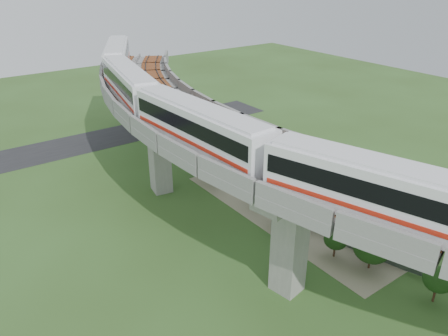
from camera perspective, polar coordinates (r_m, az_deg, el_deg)
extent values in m
plane|color=#345020|center=(42.98, -2.45, -8.53)|extent=(160.00, 160.00, 0.00)
cube|color=gray|center=(49.73, 12.44, -4.07)|extent=(18.00, 26.00, 0.04)
cube|color=#232326|center=(67.40, -16.81, 3.40)|extent=(60.00, 8.00, 0.03)
cube|color=#99968E|center=(70.84, -10.82, 8.67)|extent=(2.86, 2.93, 8.40)
cube|color=#99968E|center=(69.65, -11.14, 12.46)|extent=(7.21, 5.74, 1.20)
cube|color=#99968E|center=(49.33, -8.40, 1.45)|extent=(2.35, 2.51, 8.40)
cube|color=#99968E|center=(47.61, -8.77, 6.74)|extent=(7.31, 3.58, 1.20)
cube|color=#99968E|center=(34.43, 8.56, -9.94)|extent=(2.35, 2.51, 8.40)
cube|color=#99968E|center=(31.93, 9.11, -2.88)|extent=(7.31, 3.58, 1.20)
cube|color=gray|center=(63.58, -11.53, 12.15)|extent=(16.42, 20.91, 0.80)
cube|color=gray|center=(63.66, -15.55, 12.59)|extent=(8.66, 17.08, 1.00)
cube|color=gray|center=(63.40, -7.62, 13.22)|extent=(8.66, 17.08, 1.00)
cube|color=brown|center=(63.58, -13.58, 12.38)|extent=(10.68, 18.08, 0.12)
cube|color=black|center=(63.56, -13.60, 12.49)|extent=(9.69, 17.59, 0.12)
cube|color=brown|center=(63.45, -9.53, 12.71)|extent=(10.68, 18.08, 0.12)
cube|color=black|center=(63.43, -9.54, 12.81)|extent=(9.69, 17.59, 0.12)
cube|color=gray|center=(46.12, -8.32, 7.47)|extent=(11.77, 20.03, 0.80)
cube|color=gray|center=(44.73, -13.62, 7.67)|extent=(3.22, 18.71, 1.00)
cube|color=gray|center=(47.35, -3.43, 9.30)|extent=(3.22, 18.71, 1.00)
cube|color=brown|center=(45.36, -10.99, 7.58)|extent=(5.44, 19.05, 0.12)
cube|color=black|center=(45.33, -11.01, 7.72)|extent=(4.35, 18.88, 0.12)
cube|color=brown|center=(46.70, -5.79, 8.42)|extent=(5.44, 19.05, 0.12)
cube|color=black|center=(46.67, -5.80, 8.56)|extent=(4.35, 18.88, 0.12)
cube|color=gray|center=(32.16, 7.35, -0.54)|extent=(11.77, 20.03, 0.80)
cube|color=gray|center=(28.80, 2.12, -1.56)|extent=(3.22, 18.71, 1.00)
cube|color=gray|center=(35.04, 11.82, 2.95)|extent=(3.22, 18.71, 1.00)
cube|color=brown|center=(30.41, 4.82, -1.04)|extent=(5.44, 19.05, 0.12)
cube|color=black|center=(30.36, 4.83, -0.83)|extent=(4.35, 18.88, 0.12)
cube|color=brown|center=(33.59, 9.73, 1.32)|extent=(5.44, 19.05, 0.12)
cube|color=black|center=(33.54, 9.75, 1.50)|extent=(4.35, 18.88, 0.12)
cube|color=white|center=(25.99, 20.95, -3.18)|extent=(6.96, 15.13, 3.20)
cube|color=white|center=(25.27, 21.53, 0.21)|extent=(6.23, 14.26, 0.22)
cube|color=black|center=(25.79, 21.10, -2.30)|extent=(6.84, 14.58, 1.15)
cube|color=red|center=(26.33, 20.70, -4.62)|extent=(6.84, 14.58, 0.30)
cube|color=black|center=(26.67, 20.47, -5.95)|extent=(5.54, 12.75, 0.28)
cube|color=white|center=(34.24, -3.16, 5.34)|extent=(3.38, 15.11, 3.20)
cube|color=white|center=(33.70, -3.23, 8.05)|extent=(2.81, 14.33, 0.22)
cube|color=black|center=(34.09, -3.18, 6.05)|extent=(3.41, 14.51, 1.15)
cube|color=red|center=(34.50, -3.13, 4.16)|extent=(3.41, 14.51, 0.30)
cube|color=black|center=(34.76, -3.11, 3.07)|extent=(2.48, 12.82, 0.28)
cube|color=white|center=(47.94, -12.25, 10.63)|extent=(5.70, 15.24, 3.20)
cube|color=white|center=(47.56, -12.44, 12.61)|extent=(5.02, 14.39, 0.22)
cube|color=black|center=(47.83, -12.30, 11.16)|extent=(5.64, 14.66, 1.15)
cube|color=red|center=(48.13, -12.17, 9.77)|extent=(5.64, 14.66, 0.30)
cube|color=black|center=(48.32, -12.09, 8.96)|extent=(4.46, 12.87, 0.28)
cube|color=white|center=(63.11, -13.76, 13.93)|extent=(9.03, 14.66, 3.20)
cube|color=white|center=(62.82, -13.92, 15.45)|extent=(8.22, 13.74, 0.22)
cube|color=black|center=(63.03, -13.80, 14.33)|extent=(8.82, 14.14, 1.15)
cube|color=red|center=(63.25, -13.69, 13.27)|extent=(8.82, 14.14, 0.30)
cube|color=black|center=(63.40, -13.62, 12.64)|extent=(7.32, 12.28, 0.28)
cylinder|color=#2D382D|center=(62.99, -2.97, 3.67)|extent=(0.08, 0.08, 1.50)
cube|color=#2D382D|center=(60.75, -2.45, 2.85)|extent=(1.69, 4.77, 1.40)
cylinder|color=#2D382D|center=(58.56, -1.79, 1.97)|extent=(0.08, 0.08, 1.50)
cube|color=#2D382D|center=(56.42, -0.96, 1.05)|extent=(1.23, 4.91, 1.40)
cylinder|color=#2D382D|center=(54.36, 0.05, 0.07)|extent=(0.08, 0.08, 1.50)
cube|color=#2D382D|center=(52.38, 1.25, -0.96)|extent=(0.75, 4.99, 1.40)
cylinder|color=#2D382D|center=(50.49, 2.67, -2.04)|extent=(0.08, 0.08, 1.50)
cube|color=#2D382D|center=(48.72, 4.31, -3.17)|extent=(0.27, 5.04, 1.40)
cylinder|color=#2D382D|center=(47.08, 6.19, -4.34)|extent=(0.08, 0.08, 1.50)
cube|color=#2D382D|center=(45.58, 8.31, -5.54)|extent=(0.27, 5.04, 1.40)
cylinder|color=#2D382D|center=(44.25, 10.69, -6.76)|extent=(0.08, 0.08, 1.50)
cube|color=#2D382D|center=(43.11, 13.32, -7.97)|extent=(0.75, 4.99, 1.40)
cylinder|color=#2D382D|center=(42.17, 16.18, -9.17)|extent=(0.08, 0.08, 1.50)
cube|color=#2D382D|center=(41.45, 19.26, -10.31)|extent=(1.23, 4.91, 1.40)
cylinder|color=#2D382D|center=(40.96, 22.51, -11.38)|extent=(0.08, 0.08, 1.50)
cube|color=#2D382D|center=(40.71, 25.90, -12.34)|extent=(1.69, 4.77, 1.40)
cylinder|color=#382314|center=(63.55, -5.29, 3.74)|extent=(0.18, 0.18, 1.39)
ellipsoid|color=#193410|center=(63.11, -5.34, 4.80)|extent=(1.84, 1.84, 1.57)
cylinder|color=#382314|center=(59.40, -4.81, 2.35)|extent=(0.18, 0.18, 1.71)
ellipsoid|color=#193410|center=(58.73, -4.87, 3.95)|extent=(3.09, 3.09, 2.63)
cylinder|color=#382314|center=(54.30, -2.74, 0.05)|extent=(0.18, 0.18, 1.57)
ellipsoid|color=#193410|center=(53.74, -2.77, 1.35)|extent=(1.87, 1.87, 1.59)
cylinder|color=#382314|center=(51.37, -0.91, -1.35)|extent=(0.18, 0.18, 1.77)
ellipsoid|color=#193410|center=(50.61, -0.92, 0.41)|extent=(2.84, 2.84, 2.41)
cylinder|color=#382314|center=(46.80, 4.32, -4.44)|extent=(0.18, 0.18, 1.51)
ellipsoid|color=#193410|center=(46.15, 4.38, -2.99)|extent=(1.96, 1.96, 1.67)
cylinder|color=#382314|center=(43.84, 8.26, -7.16)|extent=(0.18, 0.18, 1.16)
ellipsoid|color=#193410|center=(43.04, 8.39, -5.43)|extent=(3.20, 3.20, 2.72)
cylinder|color=#382314|center=(40.75, 14.21, -10.46)|extent=(0.18, 0.18, 1.23)
ellipsoid|color=#193410|center=(40.05, 14.40, -9.00)|extent=(2.12, 2.12, 1.80)
cylinder|color=#382314|center=(40.24, 18.46, -11.60)|extent=(0.18, 0.18, 1.22)
ellipsoid|color=#193410|center=(39.36, 18.77, -9.77)|extent=(3.17, 3.17, 2.69)
cylinder|color=#382314|center=(38.62, 25.78, -14.60)|extent=(0.18, 0.18, 1.44)
ellipsoid|color=#193410|center=(37.79, 26.19, -12.94)|extent=(2.29, 2.29, 1.94)
imported|color=silver|center=(46.18, 16.69, -6.23)|extent=(2.89, 3.39, 1.10)
imported|color=#AF1610|center=(47.87, 15.16, -4.74)|extent=(3.09, 3.86, 1.23)
imported|color=black|center=(53.93, 5.85, -0.34)|extent=(4.96, 3.33, 1.34)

